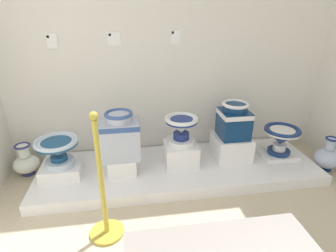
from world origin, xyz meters
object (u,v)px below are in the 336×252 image
at_px(plinth_block_squat_floral, 62,171).
at_px(plinth_block_tall_cobalt, 181,154).
at_px(antique_toilet_squat_floral, 57,149).
at_px(antique_toilet_tall_cobalt, 181,128).
at_px(info_placard_second, 114,39).
at_px(decorative_vase_companion, 26,162).
at_px(antique_toilet_broad_patterned, 234,119).
at_px(stanchion_post_near_left, 104,204).
at_px(antique_toilet_leftmost, 120,135).
at_px(antique_toilet_slender_white, 281,136).
at_px(plinth_block_broad_patterned, 231,147).
at_px(plinth_block_leftmost, 122,164).
at_px(decorative_vase_spare, 327,157).
at_px(plinth_block_slender_white, 278,154).
at_px(info_placard_third, 176,37).
at_px(info_placard_first, 52,41).

relative_size(plinth_block_squat_floral, plinth_block_tall_cobalt, 1.14).
height_order(antique_toilet_squat_floral, antique_toilet_tall_cobalt, antique_toilet_tall_cobalt).
bearing_deg(antique_toilet_squat_floral, info_placard_second, 40.74).
distance_m(antique_toilet_tall_cobalt, decorative_vase_companion, 1.75).
distance_m(antique_toilet_squat_floral, antique_toilet_broad_patterned, 1.87).
bearing_deg(stanchion_post_near_left, antique_toilet_leftmost, 79.80).
height_order(plinth_block_tall_cobalt, antique_toilet_slender_white, antique_toilet_slender_white).
height_order(antique_toilet_leftmost, plinth_block_broad_patterned, antique_toilet_leftmost).
xyz_separation_m(antique_toilet_squat_floral, decorative_vase_companion, (-0.44, 0.28, -0.28)).
distance_m(plinth_block_leftmost, decorative_vase_spare, 2.29).
bearing_deg(plinth_block_squat_floral, antique_toilet_leftmost, 0.06).
distance_m(plinth_block_tall_cobalt, info_placard_second, 1.42).
height_order(plinth_block_leftmost, decorative_vase_companion, decorative_vase_companion).
bearing_deg(plinth_block_slender_white, info_placard_third, 157.21).
bearing_deg(info_placard_third, antique_toilet_leftmost, -141.07).
xyz_separation_m(antique_toilet_broad_patterned, info_placard_third, (-0.59, 0.40, 0.84)).
relative_size(info_placard_third, decorative_vase_spare, 0.38).
relative_size(antique_toilet_leftmost, info_placard_third, 3.23).
relative_size(plinth_block_squat_floral, antique_toilet_tall_cobalt, 1.13).
bearing_deg(info_placard_third, info_placard_second, 180.00).
relative_size(plinth_block_leftmost, antique_toilet_leftmost, 0.60).
distance_m(plinth_block_slender_white, antique_toilet_slender_white, 0.23).
bearing_deg(plinth_block_broad_patterned, info_placard_first, 167.84).
xyz_separation_m(antique_toilet_slender_white, info_placard_second, (-1.81, 0.48, 1.04)).
bearing_deg(decorative_vase_companion, plinth_block_broad_patterned, -3.97).
xyz_separation_m(plinth_block_broad_patterned, plinth_block_slender_white, (0.56, -0.08, -0.11)).
relative_size(plinth_block_tall_cobalt, antique_toilet_broad_patterned, 0.87).
distance_m(plinth_block_tall_cobalt, antique_toilet_tall_cobalt, 0.32).
bearing_deg(decorative_vase_spare, plinth_block_squat_floral, 177.21).
bearing_deg(antique_toilet_broad_patterned, info_placard_third, 145.65).
xyz_separation_m(info_placard_second, stanchion_post_near_left, (-0.13, -1.27, -1.11)).
bearing_deg(plinth_block_squat_floral, antique_toilet_tall_cobalt, 2.20).
bearing_deg(info_placard_second, decorative_vase_companion, -166.82).
bearing_deg(plinth_block_squat_floral, plinth_block_leftmost, 0.06).
distance_m(plinth_block_squat_floral, stanchion_post_near_left, 0.90).
distance_m(info_placard_first, decorative_vase_companion, 1.34).
bearing_deg(antique_toilet_slender_white, info_placard_third, 157.21).
xyz_separation_m(antique_toilet_leftmost, decorative_vase_spare, (2.29, -0.14, -0.38)).
bearing_deg(antique_toilet_leftmost, antique_toilet_slender_white, 1.39).
xyz_separation_m(plinth_block_squat_floral, antique_toilet_broad_patterned, (1.86, 0.12, 0.41)).
bearing_deg(plinth_block_tall_cobalt, info_placard_first, 159.36).
xyz_separation_m(plinth_block_leftmost, plinth_block_tall_cobalt, (0.64, 0.05, 0.03)).
xyz_separation_m(antique_toilet_leftmost, antique_toilet_broad_patterned, (1.24, 0.12, 0.04)).
bearing_deg(antique_toilet_leftmost, plinth_block_squat_floral, -179.94).
xyz_separation_m(plinth_block_leftmost, stanchion_post_near_left, (-0.13, -0.75, 0.10)).
relative_size(plinth_block_tall_cobalt, plinth_block_broad_patterned, 0.89).
relative_size(antique_toilet_squat_floral, antique_toilet_tall_cobalt, 1.19).
bearing_deg(plinth_block_slender_white, plinth_block_broad_patterned, 172.04).
xyz_separation_m(antique_toilet_leftmost, decorative_vase_companion, (-1.05, 0.28, -0.39)).
relative_size(info_placard_first, stanchion_post_near_left, 0.14).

